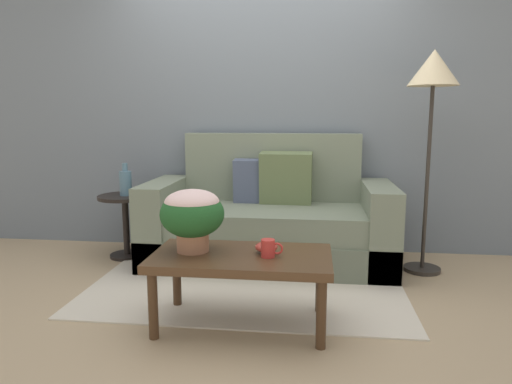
# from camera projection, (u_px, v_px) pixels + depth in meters

# --- Properties ---
(ground_plane) EXTENTS (14.00, 14.00, 0.00)m
(ground_plane) POSITION_uv_depth(u_px,v_px,m) (245.00, 291.00, 3.27)
(ground_plane) COLOR tan
(wall_back) EXTENTS (6.40, 0.12, 2.91)m
(wall_back) POSITION_uv_depth(u_px,v_px,m) (263.00, 88.00, 4.19)
(wall_back) COLOR slate
(wall_back) RESTS_ON ground
(area_rug) EXTENTS (2.21, 1.62, 0.01)m
(area_rug) POSITION_uv_depth(u_px,v_px,m) (249.00, 281.00, 3.46)
(area_rug) COLOR beige
(area_rug) RESTS_ON ground
(couch) EXTENTS (2.00, 0.87, 1.06)m
(couch) POSITION_uv_depth(u_px,v_px,m) (269.00, 223.00, 3.89)
(couch) COLOR #626B59
(couch) RESTS_ON ground
(coffee_table) EXTENTS (1.02, 0.57, 0.43)m
(coffee_table) POSITION_uv_depth(u_px,v_px,m) (242.00, 263.00, 2.69)
(coffee_table) COLOR #442D1B
(coffee_table) RESTS_ON ground
(side_table) EXTENTS (0.45, 0.45, 0.54)m
(side_table) POSITION_uv_depth(u_px,v_px,m) (125.00, 214.00, 4.01)
(side_table) COLOR black
(side_table) RESTS_ON ground
(floor_lamp) EXTENTS (0.38, 0.38, 1.69)m
(floor_lamp) POSITION_uv_depth(u_px,v_px,m) (433.00, 84.00, 3.47)
(floor_lamp) COLOR #2D2823
(floor_lamp) RESTS_ON ground
(potted_plant) EXTENTS (0.37, 0.37, 0.37)m
(potted_plant) POSITION_uv_depth(u_px,v_px,m) (192.00, 213.00, 2.70)
(potted_plant) COLOR #A36B4C
(potted_plant) RESTS_ON coffee_table
(coffee_mug) EXTENTS (0.12, 0.08, 0.10)m
(coffee_mug) POSITION_uv_depth(u_px,v_px,m) (269.00, 248.00, 2.62)
(coffee_mug) COLOR red
(coffee_mug) RESTS_ON coffee_table
(snack_bowl) EXTENTS (0.13, 0.13, 0.07)m
(snack_bowl) POSITION_uv_depth(u_px,v_px,m) (266.00, 247.00, 2.69)
(snack_bowl) COLOR #B2382D
(snack_bowl) RESTS_ON coffee_table
(table_vase) EXTENTS (0.10, 0.10, 0.27)m
(table_vase) POSITION_uv_depth(u_px,v_px,m) (126.00, 182.00, 3.96)
(table_vase) COLOR slate
(table_vase) RESTS_ON side_table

